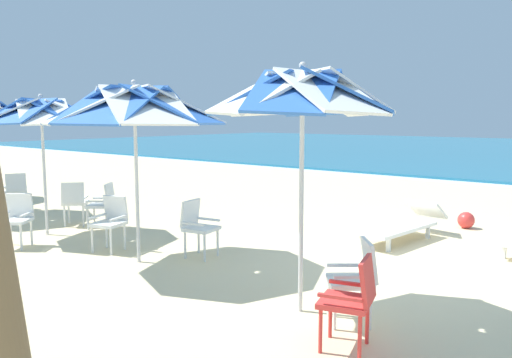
# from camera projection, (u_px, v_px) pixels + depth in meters

# --- Properties ---
(ground_plane) EXTENTS (80.00, 80.00, 0.00)m
(ground_plane) POSITION_uv_depth(u_px,v_px,m) (412.00, 259.00, 7.54)
(ground_plane) COLOR beige
(beach_umbrella_0) EXTENTS (2.03, 2.03, 2.68)m
(beach_umbrella_0) POSITION_uv_depth(u_px,v_px,m) (302.00, 96.00, 5.25)
(beach_umbrella_0) COLOR silver
(beach_umbrella_0) RESTS_ON ground
(plastic_chair_0) EXTENTS (0.57, 0.55, 0.87)m
(plastic_chair_0) POSITION_uv_depth(u_px,v_px,m) (352.00, 297.00, 4.55)
(plastic_chair_0) COLOR red
(plastic_chair_0) RESTS_ON ground
(plastic_chair_1) EXTENTS (0.63, 0.63, 0.87)m
(plastic_chair_1) POSITION_uv_depth(u_px,v_px,m) (356.00, 276.00, 5.16)
(plastic_chair_1) COLOR white
(plastic_chair_1) RESTS_ON ground
(beach_umbrella_1) EXTENTS (2.60, 2.60, 2.64)m
(beach_umbrella_1) POSITION_uv_depth(u_px,v_px,m) (135.00, 107.00, 7.14)
(beach_umbrella_1) COLOR silver
(beach_umbrella_1) RESTS_ON ground
(plastic_chair_2) EXTENTS (0.54, 0.51, 0.87)m
(plastic_chair_2) POSITION_uv_depth(u_px,v_px,m) (198.00, 225.00, 7.63)
(plastic_chair_2) COLOR white
(plastic_chair_2) RESTS_ON ground
(plastic_chair_3) EXTENTS (0.55, 0.58, 0.87)m
(plastic_chair_3) POSITION_uv_depth(u_px,v_px,m) (111.00, 220.00, 8.01)
(plastic_chair_3) COLOR white
(plastic_chair_3) RESTS_ON ground
(beach_umbrella_2) EXTENTS (2.08, 2.08, 2.52)m
(beach_umbrella_2) POSITION_uv_depth(u_px,v_px,m) (41.00, 113.00, 8.88)
(beach_umbrella_2) COLOR silver
(beach_umbrella_2) RESTS_ON ground
(plastic_chair_4) EXTENTS (0.63, 0.63, 0.87)m
(plastic_chair_4) POSITION_uv_depth(u_px,v_px,m) (75.00, 200.00, 9.85)
(plastic_chair_4) COLOR white
(plastic_chair_4) RESTS_ON ground
(plastic_chair_5) EXTENTS (0.63, 0.63, 0.87)m
(plastic_chair_5) POSITION_uv_depth(u_px,v_px,m) (103.00, 203.00, 9.61)
(plastic_chair_5) COLOR white
(plastic_chair_5) RESTS_ON ground
(plastic_chair_6) EXTENTS (0.62, 0.63, 0.87)m
(plastic_chair_6) POSITION_uv_depth(u_px,v_px,m) (17.00, 217.00, 8.25)
(plastic_chair_6) COLOR white
(plastic_chair_6) RESTS_ON ground
(plastic_chair_8) EXTENTS (0.58, 0.56, 0.87)m
(plastic_chair_8) POSITION_uv_depth(u_px,v_px,m) (16.00, 189.00, 11.39)
(plastic_chair_8) COLOR white
(plastic_chair_8) RESTS_ON ground
(sun_lounger_1) EXTENTS (0.88, 2.20, 0.62)m
(sun_lounger_1) POSITION_uv_depth(u_px,v_px,m) (402.00, 224.00, 8.70)
(sun_lounger_1) COLOR white
(sun_lounger_1) RESTS_ON ground
(beach_ball) EXTENTS (0.31, 0.31, 0.31)m
(beach_ball) POSITION_uv_depth(u_px,v_px,m) (466.00, 220.00, 9.64)
(beach_ball) COLOR red
(beach_ball) RESTS_ON ground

